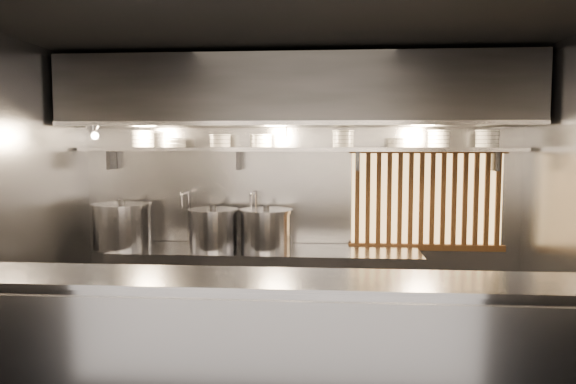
# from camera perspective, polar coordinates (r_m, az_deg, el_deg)

# --- Properties ---
(ceiling) EXTENTS (4.50, 4.50, 0.00)m
(ceiling) POSITION_cam_1_polar(r_m,az_deg,el_deg) (4.38, -0.22, 16.29)
(ceiling) COLOR black
(ceiling) RESTS_ON wall_back
(wall_back) EXTENTS (4.50, 0.00, 4.50)m
(wall_back) POSITION_cam_1_polar(r_m,az_deg,el_deg) (5.81, 1.07, -0.36)
(wall_back) COLOR gray
(wall_back) RESTS_ON floor
(wall_left) EXTENTS (0.00, 3.00, 3.00)m
(wall_left) POSITION_cam_1_polar(r_m,az_deg,el_deg) (5.05, -26.60, -1.71)
(wall_left) COLOR gray
(wall_left) RESTS_ON floor
(serving_counter) EXTENTS (4.50, 0.56, 1.13)m
(serving_counter) POSITION_cam_1_polar(r_m,az_deg,el_deg) (3.61, -1.59, -17.41)
(serving_counter) COLOR #9A9A9F
(serving_counter) RESTS_ON floor
(cooking_bench) EXTENTS (3.00, 0.70, 0.90)m
(cooking_bench) POSITION_cam_1_polar(r_m,az_deg,el_deg) (5.65, -2.28, -10.33)
(cooking_bench) COLOR #9A9A9F
(cooking_bench) RESTS_ON floor
(bowl_shelf) EXTENTS (4.40, 0.34, 0.04)m
(bowl_shelf) POSITION_cam_1_polar(r_m,az_deg,el_deg) (5.61, 0.96, 4.36)
(bowl_shelf) COLOR #9A9A9F
(bowl_shelf) RESTS_ON wall_back
(exhaust_hood) EXTENTS (4.40, 0.81, 0.65)m
(exhaust_hood) POSITION_cam_1_polar(r_m,az_deg,el_deg) (5.41, 0.81, 10.10)
(exhaust_hood) COLOR #2D2D30
(exhaust_hood) RESTS_ON ceiling
(wood_screen) EXTENTS (1.56, 0.09, 1.04)m
(wood_screen) POSITION_cam_1_polar(r_m,az_deg,el_deg) (5.83, 13.89, -0.69)
(wood_screen) COLOR #FFC772
(wood_screen) RESTS_ON wall_back
(faucet_left) EXTENTS (0.04, 0.30, 0.50)m
(faucet_left) POSITION_cam_1_polar(r_m,az_deg,el_deg) (5.88, -10.28, -1.29)
(faucet_left) COLOR silver
(faucet_left) RESTS_ON wall_back
(faucet_right) EXTENTS (0.04, 0.30, 0.50)m
(faucet_right) POSITION_cam_1_polar(r_m,az_deg,el_deg) (5.74, -3.51, -1.38)
(faucet_right) COLOR silver
(faucet_right) RESTS_ON wall_back
(heat_lamp) EXTENTS (0.25, 0.35, 0.20)m
(heat_lamp) POSITION_cam_1_polar(r_m,az_deg,el_deg) (5.61, -19.22, 5.99)
(heat_lamp) COLOR #9A9A9F
(heat_lamp) RESTS_ON exhaust_hood
(pendant_bulb) EXTENTS (0.09, 0.09, 0.19)m
(pendant_bulb) POSITION_cam_1_polar(r_m,az_deg,el_deg) (5.50, -0.17, 5.20)
(pendant_bulb) COLOR #2D2D30
(pendant_bulb) RESTS_ON exhaust_hood
(stock_pot_left) EXTENTS (0.66, 0.66, 0.48)m
(stock_pot_left) POSITION_cam_1_polar(r_m,az_deg,el_deg) (5.87, -16.51, -3.25)
(stock_pot_left) COLOR #9A9A9F
(stock_pot_left) RESTS_ON cooking_bench
(stock_pot_mid) EXTENTS (0.59, 0.59, 0.44)m
(stock_pot_mid) POSITION_cam_1_polar(r_m,az_deg,el_deg) (5.59, -7.59, -3.72)
(stock_pot_mid) COLOR #9A9A9F
(stock_pot_mid) RESTS_ON cooking_bench
(stock_pot_right) EXTENTS (0.59, 0.59, 0.44)m
(stock_pot_right) POSITION_cam_1_polar(r_m,az_deg,el_deg) (5.52, -2.22, -3.79)
(stock_pot_right) COLOR #9A9A9F
(stock_pot_right) RESTS_ON cooking_bench
(bowl_stack_0) EXTENTS (0.24, 0.24, 0.17)m
(bowl_stack_0) POSITION_cam_1_polar(r_m,az_deg,el_deg) (5.93, -14.52, 5.24)
(bowl_stack_0) COLOR silver
(bowl_stack_0) RESTS_ON bowl_shelf
(bowl_stack_1) EXTENTS (0.23, 0.23, 0.09)m
(bowl_stack_1) POSITION_cam_1_polar(r_m,az_deg,el_deg) (5.82, -11.35, 4.94)
(bowl_stack_1) COLOR silver
(bowl_stack_1) RESTS_ON bowl_shelf
(bowl_stack_2) EXTENTS (0.22, 0.22, 0.13)m
(bowl_stack_2) POSITION_cam_1_polar(r_m,az_deg,el_deg) (5.71, -6.91, 5.19)
(bowl_stack_2) COLOR silver
(bowl_stack_2) RESTS_ON bowl_shelf
(bowl_stack_3) EXTENTS (0.23, 0.23, 0.13)m
(bowl_stack_3) POSITION_cam_1_polar(r_m,az_deg,el_deg) (5.65, -2.74, 5.23)
(bowl_stack_3) COLOR silver
(bowl_stack_3) RESTS_ON bowl_shelf
(bowl_stack_4) EXTENTS (0.22, 0.22, 0.17)m
(bowl_stack_4) POSITION_cam_1_polar(r_m,az_deg,el_deg) (5.60, 5.62, 5.40)
(bowl_stack_4) COLOR silver
(bowl_stack_4) RESTS_ON bowl_shelf
(bowl_stack_5) EXTENTS (0.24, 0.24, 0.09)m
(bowl_stack_5) POSITION_cam_1_polar(r_m,az_deg,el_deg) (5.63, 11.20, 4.94)
(bowl_stack_5) COLOR silver
(bowl_stack_5) RESTS_ON bowl_shelf
(bowl_stack_6) EXTENTS (0.22, 0.22, 0.17)m
(bowl_stack_6) POSITION_cam_1_polar(r_m,az_deg,el_deg) (5.69, 15.04, 5.25)
(bowl_stack_6) COLOR silver
(bowl_stack_6) RESTS_ON bowl_shelf
(bowl_stack_7) EXTENTS (0.24, 0.24, 0.17)m
(bowl_stack_7) POSITION_cam_1_polar(r_m,az_deg,el_deg) (5.79, 19.59, 5.13)
(bowl_stack_7) COLOR silver
(bowl_stack_7) RESTS_ON bowl_shelf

